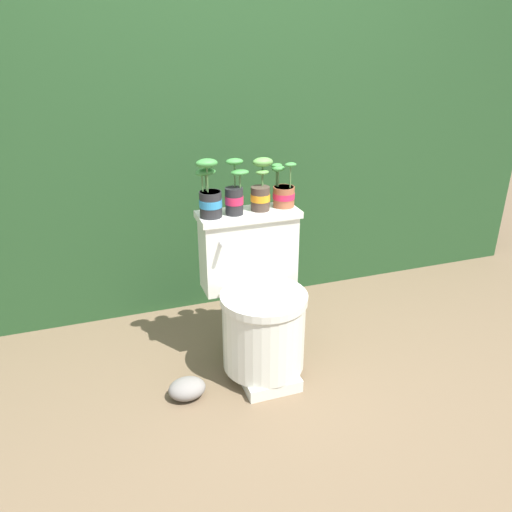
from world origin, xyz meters
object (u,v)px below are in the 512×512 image
at_px(potted_plant_midleft, 235,194).
at_px(potted_plant_midright, 283,193).
at_px(garden_stone, 187,389).
at_px(potted_plant_left, 210,195).
at_px(toilet, 259,306).
at_px(potted_plant_middle, 261,190).

relative_size(potted_plant_midleft, potted_plant_midright, 1.17).
height_order(potted_plant_midright, garden_stone, potted_plant_midright).
distance_m(potted_plant_left, potted_plant_midright, 0.36).
bearing_deg(garden_stone, toilet, 16.83).
bearing_deg(potted_plant_midright, potted_plant_middle, -174.73).
bearing_deg(toilet, potted_plant_midright, 42.45).
xyz_separation_m(toilet, potted_plant_middle, (0.06, 0.15, 0.51)).
height_order(toilet, potted_plant_left, potted_plant_left).
height_order(potted_plant_middle, potted_plant_midright, potted_plant_middle).
height_order(potted_plant_middle, garden_stone, potted_plant_middle).
relative_size(potted_plant_left, potted_plant_midleft, 1.05).
bearing_deg(garden_stone, potted_plant_midleft, 38.41).
bearing_deg(potted_plant_middle, potted_plant_midleft, -171.22).
relative_size(potted_plant_midleft, garden_stone, 1.49).
xyz_separation_m(toilet, potted_plant_midleft, (-0.07, 0.13, 0.51)).
bearing_deg(garden_stone, potted_plant_left, 51.44).
height_order(potted_plant_left, potted_plant_middle, potted_plant_left).
distance_m(potted_plant_left, potted_plant_midleft, 0.11).
xyz_separation_m(potted_plant_midleft, potted_plant_midright, (0.25, 0.03, -0.03)).
bearing_deg(potted_plant_midleft, toilet, -62.96).
distance_m(potted_plant_midright, garden_stone, 0.99).
xyz_separation_m(toilet, garden_stone, (-0.38, -0.11, -0.29)).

